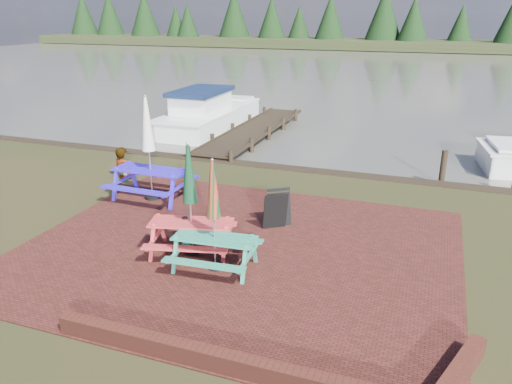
{
  "coord_description": "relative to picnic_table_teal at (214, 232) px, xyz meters",
  "views": [
    {
      "loc": [
        3.64,
        -7.85,
        4.77
      ],
      "look_at": [
        0.06,
        1.92,
        1.0
      ],
      "focal_mm": 35.0,
      "sensor_mm": 36.0,
      "label": 1
    }
  ],
  "objects": [
    {
      "name": "water",
      "position": [
        0.11,
        36.93,
        -0.78
      ],
      "size": [
        120.0,
        60.0,
        0.02
      ],
      "primitive_type": "cube",
      "color": "#48473E",
      "rests_on": "ground"
    },
    {
      "name": "brick_wall",
      "position": [
        2.26,
        -2.49,
        -0.63
      ],
      "size": [
        6.21,
        1.79,
        0.3
      ],
      "color": "#4C1E16",
      "rests_on": "ground"
    },
    {
      "name": "chalkboard",
      "position": [
        0.53,
        2.32,
        -0.32
      ],
      "size": [
        0.58,
        0.8,
        0.9
      ],
      "rotation": [
        0.0,
        0.0,
        0.61
      ],
      "color": "black",
      "rests_on": "ground"
    },
    {
      "name": "person",
      "position": [
        -5.0,
        4.27,
        0.16
      ],
      "size": [
        0.79,
        0.64,
        1.89
      ],
      "primitive_type": "imported",
      "rotation": [
        0.0,
        0.0,
        2.83
      ],
      "color": "gray",
      "rests_on": "ground"
    },
    {
      "name": "paving",
      "position": [
        0.11,
        0.93,
        -0.77
      ],
      "size": [
        9.0,
        7.5,
        0.02
      ],
      "primitive_type": "cube",
      "color": "#381712",
      "rests_on": "ground"
    },
    {
      "name": "ground",
      "position": [
        0.11,
        -0.07,
        -0.78
      ],
      "size": [
        120.0,
        120.0,
        0.0
      ],
      "primitive_type": "plane",
      "color": "black",
      "rests_on": "ground"
    },
    {
      "name": "jetty",
      "position": [
        -3.39,
        11.2,
        -0.67
      ],
      "size": [
        1.76,
        9.08,
        1.0
      ],
      "color": "black",
      "rests_on": "ground"
    },
    {
      "name": "picnic_table_red",
      "position": [
        -0.72,
        0.44,
        0.05
      ],
      "size": [
        2.02,
        1.89,
        2.37
      ],
      "rotation": [
        0.0,
        0.0,
        0.25
      ],
      "color": "red",
      "rests_on": "ground"
    },
    {
      "name": "far_treeline",
      "position": [
        0.11,
        65.93,
        2.5
      ],
      "size": [
        120.0,
        10.0,
        8.1
      ],
      "color": "black",
      "rests_on": "ground"
    },
    {
      "name": "picnic_table_teal",
      "position": [
        0.0,
        0.0,
        0.0
      ],
      "size": [
        1.71,
        1.54,
        2.23
      ],
      "rotation": [
        0.0,
        0.0,
        0.07
      ],
      "color": "#2A886B",
      "rests_on": "ground"
    },
    {
      "name": "boat_jetty",
      "position": [
        -5.91,
        12.21,
        -0.38
      ],
      "size": [
        2.41,
        6.93,
        2.0
      ],
      "rotation": [
        0.0,
        0.0,
        0.01
      ],
      "color": "white",
      "rests_on": "ground"
    },
    {
      "name": "picnic_table_blue",
      "position": [
        -3.21,
        2.96,
        0.19
      ],
      "size": [
        2.03,
        1.82,
        2.77
      ],
      "rotation": [
        0.0,
        0.0,
        -0.02
      ],
      "color": "#2E1BCD",
      "rests_on": "ground"
    }
  ]
}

